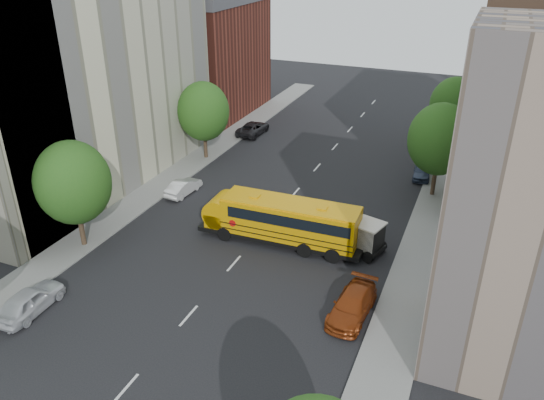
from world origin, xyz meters
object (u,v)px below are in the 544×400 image
Objects in this scene: parked_car_3 at (352,305)px; school_bus at (280,219)px; parked_car_0 at (30,301)px; parked_car_2 at (253,128)px; street_tree_1 at (73,183)px; parked_car_1 at (183,187)px; parked_car_4 at (422,171)px; street_tree_5 at (454,105)px; street_tree_2 at (203,111)px; safari_truck at (346,230)px; parked_car_5 at (427,139)px; street_tree_4 at (440,139)px.

school_bus is at bearing 142.79° from parked_car_3.
parked_car_0 is 0.91× the size of parked_car_2.
street_tree_1 reaches higher than parked_car_1.
parked_car_1 is at bearing -152.93° from parked_car_4.
school_bus is at bearing -110.86° from street_tree_5.
street_tree_5 reaches higher than parked_car_4.
safari_truck is (17.35, -10.80, -3.56)m from street_tree_2.
street_tree_5 reaches higher than safari_truck.
parked_car_0 is at bearing -72.99° from street_tree_1.
safari_truck reaches higher than parked_car_1.
parked_car_2 is at bearing 128.41° from parked_car_3.
parked_car_4 is at bearing -99.30° from street_tree_5.
school_bus is 2.70× the size of parked_car_0.
parked_car_2 reaches higher than parked_car_5.
safari_truck reaches higher than parked_car_3.
street_tree_1 is 18.00m from street_tree_2.
parked_car_2 is at bearing 158.14° from street_tree_4.
parked_car_0 is 1.17× the size of parked_car_5.
street_tree_4 reaches higher than street_tree_5.
parked_car_1 is at bearing -175.14° from safari_truck.
safari_truck is 15.43m from parked_car_1.
parked_car_3 is (-2.20, -18.21, -4.37)m from street_tree_4.
parked_car_5 is at bearing 99.59° from safari_truck.
street_tree_4 is at bearing -85.48° from parked_car_5.
street_tree_1 reaches higher than parked_car_4.
parked_car_4 is at bearing -124.74° from parked_car_0.
street_tree_2 is 1.03× the size of street_tree_5.
school_bus reaches higher than parked_car_0.
street_tree_2 is at bearing -175.15° from parked_car_4.
school_bus is 2.06× the size of safari_truck.
street_tree_1 is 0.98× the size of street_tree_4.
parked_car_1 is (2.20, 10.07, -4.31)m from street_tree_1.
street_tree_2 reaches higher than safari_truck.
parked_car_1 is (-19.80, -19.93, -4.06)m from street_tree_5.
street_tree_5 is at bearing 53.75° from street_tree_1.
parked_car_1 is at bearing 153.31° from parked_car_3.
parked_car_0 is at bearing -118.03° from street_tree_5.
parked_car_2 reaches higher than parked_car_1.
street_tree_2 is 25.06m from street_tree_5.
parked_car_5 is (18.40, 4.20, -0.06)m from parked_car_2.
parked_car_0 is at bearing -128.17° from street_tree_4.
parked_car_5 is at bearing -126.63° from parked_car_1.
parked_car_3 is at bearing -95.49° from parked_car_5.
parked_car_2 is (-20.60, -3.73, -4.01)m from street_tree_5.
parked_car_2 is (-0.80, 33.46, -0.08)m from parked_car_0.
parked_car_5 is (2.45, 23.27, -0.63)m from safari_truck.
parked_car_5 is (-2.20, 12.47, -4.44)m from street_tree_4.
school_bus is (-9.21, -24.16, -2.80)m from street_tree_5.
parked_car_0 is at bearing 92.56° from parked_car_2.
street_tree_2 is (0.00, 18.00, -0.12)m from street_tree_1.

